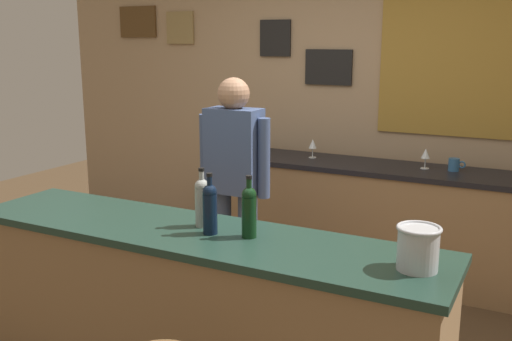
{
  "coord_description": "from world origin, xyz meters",
  "views": [
    {
      "loc": [
        1.56,
        -2.72,
        1.85
      ],
      "look_at": [
        -0.09,
        0.45,
        1.05
      ],
      "focal_mm": 40.92,
      "sensor_mm": 36.0,
      "label": 1
    }
  ],
  "objects_px": {
    "ice_bucket": "(418,247)",
    "coffee_mug": "(454,165)",
    "bartender": "(234,181)",
    "wine_bottle_b": "(210,207)",
    "wine_bottle_a": "(201,201)",
    "wine_glass_a": "(313,145)",
    "wine_bottle_c": "(249,210)",
    "wine_glass_b": "(426,154)"
  },
  "relations": [
    {
      "from": "ice_bucket",
      "to": "coffee_mug",
      "type": "height_order",
      "value": "ice_bucket"
    },
    {
      "from": "bartender",
      "to": "wine_bottle_b",
      "type": "height_order",
      "value": "bartender"
    },
    {
      "from": "wine_bottle_a",
      "to": "ice_bucket",
      "type": "distance_m",
      "value": 1.11
    },
    {
      "from": "coffee_mug",
      "to": "ice_bucket",
      "type": "bearing_deg",
      "value": -84.88
    },
    {
      "from": "ice_bucket",
      "to": "coffee_mug",
      "type": "bearing_deg",
      "value": 95.12
    },
    {
      "from": "ice_bucket",
      "to": "wine_glass_a",
      "type": "xyz_separation_m",
      "value": [
        -1.31,
        2.09,
        -0.01
      ]
    },
    {
      "from": "wine_bottle_a",
      "to": "wine_bottle_c",
      "type": "xyz_separation_m",
      "value": [
        0.3,
        -0.04,
        0.0
      ]
    },
    {
      "from": "coffee_mug",
      "to": "wine_glass_b",
      "type": "bearing_deg",
      "value": -174.78
    },
    {
      "from": "bartender",
      "to": "wine_bottle_b",
      "type": "bearing_deg",
      "value": -66.98
    },
    {
      "from": "bartender",
      "to": "wine_glass_b",
      "type": "height_order",
      "value": "bartender"
    },
    {
      "from": "wine_bottle_b",
      "to": "coffee_mug",
      "type": "bearing_deg",
      "value": 68.9
    },
    {
      "from": "bartender",
      "to": "wine_bottle_b",
      "type": "relative_size",
      "value": 5.29
    },
    {
      "from": "wine_bottle_c",
      "to": "wine_bottle_a",
      "type": "bearing_deg",
      "value": 172.57
    },
    {
      "from": "bartender",
      "to": "wine_glass_a",
      "type": "distance_m",
      "value": 1.15
    },
    {
      "from": "wine_bottle_b",
      "to": "wine_glass_a",
      "type": "xyz_separation_m",
      "value": [
        -0.31,
        2.09,
        -0.05
      ]
    },
    {
      "from": "wine_bottle_c",
      "to": "wine_glass_b",
      "type": "distance_m",
      "value": 2.1
    },
    {
      "from": "wine_bottle_b",
      "to": "wine_glass_b",
      "type": "bearing_deg",
      "value": 73.85
    },
    {
      "from": "bartender",
      "to": "wine_bottle_a",
      "type": "relative_size",
      "value": 5.29
    },
    {
      "from": "wine_bottle_c",
      "to": "wine_glass_b",
      "type": "height_order",
      "value": "wine_bottle_c"
    },
    {
      "from": "wine_glass_a",
      "to": "wine_glass_b",
      "type": "height_order",
      "value": "same"
    },
    {
      "from": "wine_glass_a",
      "to": "coffee_mug",
      "type": "bearing_deg",
      "value": 1.04
    },
    {
      "from": "wine_bottle_b",
      "to": "coffee_mug",
      "type": "distance_m",
      "value": 2.27
    },
    {
      "from": "wine_glass_a",
      "to": "wine_bottle_b",
      "type": "bearing_deg",
      "value": -81.64
    },
    {
      "from": "wine_glass_a",
      "to": "wine_bottle_c",
      "type": "bearing_deg",
      "value": -76.26
    },
    {
      "from": "bartender",
      "to": "coffee_mug",
      "type": "height_order",
      "value": "bartender"
    },
    {
      "from": "wine_bottle_a",
      "to": "wine_glass_a",
      "type": "bearing_deg",
      "value": 95.86
    },
    {
      "from": "coffee_mug",
      "to": "wine_bottle_a",
      "type": "bearing_deg",
      "value": -114.27
    },
    {
      "from": "wine_bottle_a",
      "to": "wine_bottle_c",
      "type": "height_order",
      "value": "same"
    },
    {
      "from": "bartender",
      "to": "coffee_mug",
      "type": "xyz_separation_m",
      "value": [
        1.22,
        1.16,
        0.01
      ]
    },
    {
      "from": "wine_bottle_a",
      "to": "wine_glass_b",
      "type": "bearing_deg",
      "value": 70.65
    },
    {
      "from": "wine_bottle_c",
      "to": "wine_glass_a",
      "type": "distance_m",
      "value": 2.11
    },
    {
      "from": "wine_bottle_b",
      "to": "wine_bottle_a",
      "type": "bearing_deg",
      "value": 141.71
    },
    {
      "from": "wine_bottle_c",
      "to": "coffee_mug",
      "type": "bearing_deg",
      "value": 73.3
    },
    {
      "from": "wine_bottle_a",
      "to": "coffee_mug",
      "type": "height_order",
      "value": "wine_bottle_a"
    },
    {
      "from": "ice_bucket",
      "to": "coffee_mug",
      "type": "xyz_separation_m",
      "value": [
        -0.19,
        2.11,
        -0.07
      ]
    },
    {
      "from": "wine_bottle_a",
      "to": "wine_bottle_b",
      "type": "height_order",
      "value": "same"
    },
    {
      "from": "wine_bottle_a",
      "to": "wine_glass_b",
      "type": "relative_size",
      "value": 1.97
    },
    {
      "from": "wine_glass_a",
      "to": "ice_bucket",
      "type": "bearing_deg",
      "value": -57.89
    },
    {
      "from": "wine_bottle_a",
      "to": "bartender",
      "type": "bearing_deg",
      "value": 109.18
    },
    {
      "from": "wine_bottle_b",
      "to": "wine_glass_a",
      "type": "distance_m",
      "value": 2.12
    },
    {
      "from": "bartender",
      "to": "wine_bottle_c",
      "type": "relative_size",
      "value": 5.29
    },
    {
      "from": "wine_bottle_c",
      "to": "coffee_mug",
      "type": "relative_size",
      "value": 2.45
    }
  ]
}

